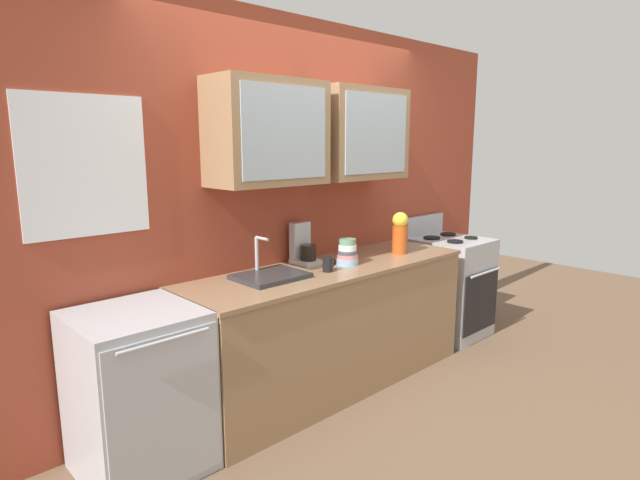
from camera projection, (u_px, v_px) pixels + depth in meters
name	position (u px, v px, depth m)	size (l,w,h in m)	color
ground_plane	(331.00, 384.00, 3.79)	(10.00, 10.00, 0.00)	brown
back_wall_unit	(300.00, 188.00, 3.76)	(4.71, 0.46, 2.59)	#993D28
counter	(332.00, 326.00, 3.71)	(2.25, 0.66, 0.88)	#93704C
stove_range	(449.00, 286.00, 4.73)	(0.58, 0.68, 1.06)	#ADAFB5
sink_faucet	(270.00, 275.00, 3.30)	(0.43, 0.34, 0.26)	#2D2D30
bowl_stack	(347.00, 253.00, 3.66)	(0.16, 0.16, 0.18)	#8CB7E0
vase	(400.00, 232.00, 4.01)	(0.12, 0.12, 0.32)	#BF4C19
cup_near_sink	(328.00, 264.00, 3.47)	(0.11, 0.07, 0.10)	black
dishwasher	(139.00, 392.00, 2.74)	(0.62, 0.65, 0.88)	#ADAFB5
coffee_maker	(304.00, 248.00, 3.70)	(0.17, 0.20, 0.29)	#B7B7BC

